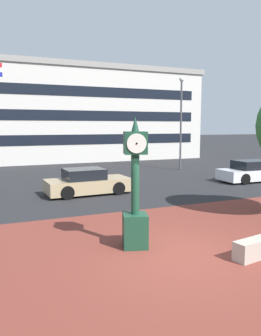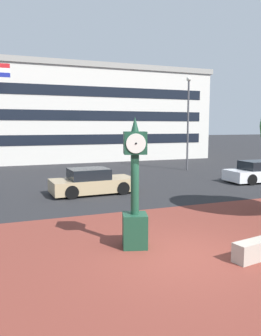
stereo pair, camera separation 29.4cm
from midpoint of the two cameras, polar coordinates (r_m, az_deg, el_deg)
ground_plane at (r=9.16m, az=7.56°, el=-14.52°), size 200.00×200.00×0.00m
plaza_brick_paving at (r=9.48m, az=6.30°, el=-13.71°), size 44.00×8.80×0.01m
street_clock at (r=9.27m, az=-0.12°, el=-4.84°), size 0.83×0.83×3.62m
car_street_mid at (r=21.91m, az=19.86°, el=-0.62°), size 4.53×1.97×1.28m
car_street_far at (r=16.86m, az=-7.88°, el=-2.48°), size 4.22×2.05×1.28m
civic_building at (r=37.74m, az=-10.08°, el=8.87°), size 24.53×14.02×9.12m
street_lamp_post at (r=25.94m, az=8.27°, el=9.05°), size 0.36×0.36×7.02m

